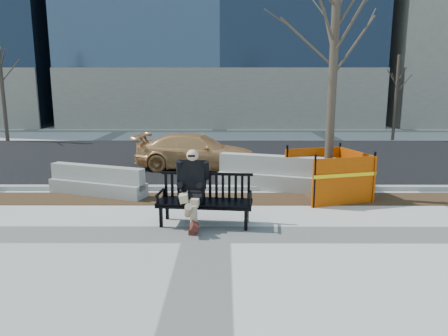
{
  "coord_description": "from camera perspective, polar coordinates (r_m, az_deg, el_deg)",
  "views": [
    {
      "loc": [
        0.36,
        -7.8,
        2.91
      ],
      "look_at": [
        0.34,
        1.21,
        1.1
      ],
      "focal_mm": 33.36,
      "sensor_mm": 36.0,
      "label": 1
    }
  ],
  "objects": [
    {
      "name": "sedan",
      "position": [
        14.65,
        -3.72,
        -0.12
      ],
      "size": [
        4.45,
        2.3,
        1.23
      ],
      "primitive_type": "imported",
      "rotation": [
        0.0,
        0.0,
        1.43
      ],
      "color": "tan",
      "rests_on": "ground"
    },
    {
      "name": "far_tree_left",
      "position": [
        24.8,
        -27.52,
        3.33
      ],
      "size": [
        2.59,
        2.59,
        5.89
      ],
      "primitive_type": null,
      "rotation": [
        0.0,
        0.0,
        0.21
      ],
      "color": "#4D3F31",
      "rests_on": "ground"
    },
    {
      "name": "ground",
      "position": [
        8.33,
        -2.37,
        -9.08
      ],
      "size": [
        120.0,
        120.0,
        0.0
      ],
      "primitive_type": "plane",
      "color": "beige",
      "rests_on": "ground"
    },
    {
      "name": "asphalt_street",
      "position": [
        16.86,
        -1.06,
        1.42
      ],
      "size": [
        60.0,
        10.4,
        0.01
      ],
      "primitive_type": "cube",
      "color": "black",
      "rests_on": "ground"
    },
    {
      "name": "jersey_barrier_left",
      "position": [
        11.73,
        -16.87,
        -3.5
      ],
      "size": [
        2.82,
        1.5,
        0.8
      ],
      "primitive_type": null,
      "rotation": [
        0.0,
        0.0,
        -0.36
      ],
      "color": "gray",
      "rests_on": "ground"
    },
    {
      "name": "curb",
      "position": [
        11.71,
        -1.61,
        -2.73
      ],
      "size": [
        60.0,
        0.25,
        0.12
      ],
      "primitive_type": "cube",
      "color": "#9E9B93",
      "rests_on": "ground"
    },
    {
      "name": "far_tree_right",
      "position": [
        24.14,
        22.09,
        3.59
      ],
      "size": [
        2.3,
        2.3,
        4.78
      ],
      "primitive_type": null,
      "rotation": [
        0.0,
        0.0,
        -0.38
      ],
      "color": "#413429",
      "rests_on": "ground"
    },
    {
      "name": "bench",
      "position": [
        8.91,
        -2.61,
        -7.71
      ],
      "size": [
        2.09,
        0.94,
        1.08
      ],
      "primitive_type": null,
      "rotation": [
        0.0,
        0.0,
        -0.11
      ],
      "color": "black",
      "rests_on": "ground"
    },
    {
      "name": "jersey_barrier_right",
      "position": [
        11.86,
        7.48,
        -2.94
      ],
      "size": [
        3.45,
        1.71,
        0.98
      ],
      "primitive_type": null,
      "rotation": [
        0.0,
        0.0,
        -0.32
      ],
      "color": "#A5A29B",
      "rests_on": "ground"
    },
    {
      "name": "seated_man",
      "position": [
        9.0,
        -4.34,
        -7.52
      ],
      "size": [
        0.8,
        1.21,
        1.6
      ],
      "primitive_type": null,
      "rotation": [
        0.0,
        0.0,
        -0.11
      ],
      "color": "black",
      "rests_on": "ground"
    },
    {
      "name": "mulch_strip",
      "position": [
        10.8,
        -1.77,
        -4.24
      ],
      "size": [
        40.0,
        1.2,
        0.02
      ],
      "primitive_type": "cube",
      "color": "#47301C",
      "rests_on": "ground"
    },
    {
      "name": "tree_fence",
      "position": [
        11.35,
        13.9,
        -3.83
      ],
      "size": [
        3.19,
        3.19,
        6.48
      ],
      "primitive_type": null,
      "rotation": [
        0.0,
        0.0,
        0.27
      ],
      "color": "#D54700",
      "rests_on": "ground"
    }
  ]
}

